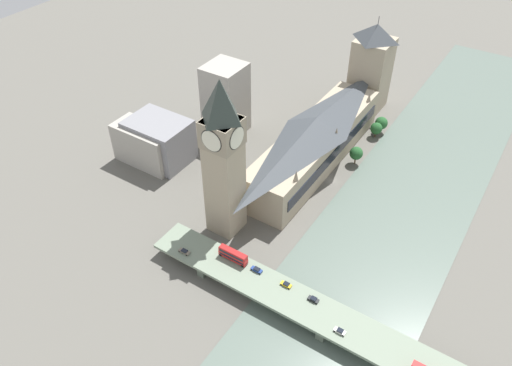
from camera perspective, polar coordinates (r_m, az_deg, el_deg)
ground_plane at (r=235.49m, az=8.69°, el=0.26°), size 600.00×600.00×0.00m
river_water at (r=227.97m, az=16.35°, el=-2.68°), size 56.00×360.00×0.30m
parliament_hall at (r=238.03m, az=6.83°, el=4.86°), size 22.42×98.06×25.96m
clock_tower at (r=186.88m, az=-3.76°, el=3.11°), size 13.36×13.36×68.81m
victoria_tower at (r=282.44m, az=13.02°, el=12.75°), size 18.57×18.57×52.19m
road_bridge at (r=176.67m, az=8.29°, el=-15.14°), size 144.00×14.88×6.05m
double_decker_bus_mid at (r=188.09m, az=-2.63°, el=-8.21°), size 11.91×2.62×4.67m
car_northbound_lead at (r=172.40m, az=9.56°, el=-16.34°), size 4.02×1.82×1.33m
car_northbound_mid at (r=193.60m, az=-8.20°, el=-7.74°), size 4.56×1.88×1.35m
car_northbound_tail at (r=178.60m, az=6.57°, el=-13.06°), size 3.96×1.88×1.40m
car_southbound_lead at (r=185.71m, az=0.08°, el=-9.87°), size 4.39×1.75×1.46m
car_southbound_mid at (r=181.74m, az=3.46°, el=-11.50°), size 4.11×1.80×1.37m
city_block_west at (r=244.41m, az=-12.53°, el=4.24°), size 30.43×14.48×19.45m
city_block_center at (r=256.79m, az=-3.49°, el=9.50°), size 18.20×19.22×37.59m
city_block_east at (r=244.64m, az=-10.97°, el=4.80°), size 28.76×21.51×21.32m
tree_embankment_near at (r=265.82m, az=13.59°, el=6.08°), size 6.20×6.20×8.37m
tree_embankment_mid at (r=244.08m, az=11.38°, el=3.35°), size 6.43×6.43×9.42m
tree_embankment_far at (r=269.76m, az=14.13°, el=6.65°), size 6.61×6.61×9.08m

